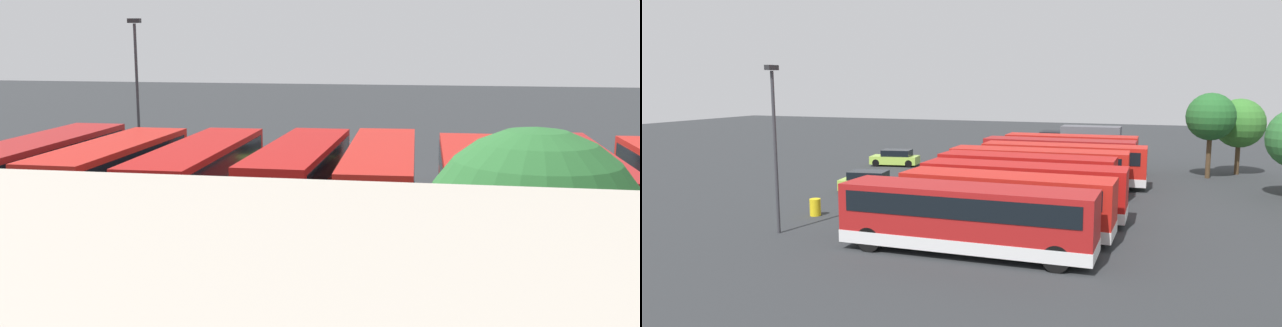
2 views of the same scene
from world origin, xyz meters
TOP-DOWN VIEW (x-y plane):
  - ground_plane at (0.00, 0.00)m, footprint 140.00×140.00m
  - bus_single_deck_near_end at (-12.81, 10.79)m, footprint 2.81×10.90m
  - bus_single_deck_second at (-8.97, 10.49)m, footprint 2.71×11.67m
  - bus_single_deck_third at (-5.32, 11.50)m, footprint 2.91×11.57m
  - bus_single_deck_fourth at (-1.69, 10.49)m, footprint 3.06×11.73m
  - bus_single_deck_fifth at (1.57, 10.47)m, footprint 2.67×10.70m
  - bus_single_deck_sixth at (5.48, 11.24)m, footprint 2.74×11.04m
  - bus_single_deck_seventh at (9.14, 11.35)m, footprint 2.72×10.31m
  - bus_single_deck_far_end at (12.69, 10.60)m, footprint 2.66×11.10m
  - box_truck_blue at (-20.26, 10.64)m, footprint 2.61×7.53m
  - car_hatchback_silver at (-10.04, -4.22)m, footprint 2.49×4.42m
  - car_small_green at (1.71, -0.18)m, footprint 2.39×4.34m
  - lamp_post_tall at (12.63, 0.81)m, footprint 0.70×0.30m
  - waste_bin_yellow at (8.85, 0.33)m, footprint 0.60×0.60m
  - tree_leftmost at (-12.33, 21.45)m, footprint 3.63×3.63m
  - tree_midright at (-15.14, 23.75)m, footprint 3.91×3.91m

SIDE VIEW (x-z plane):
  - ground_plane at x=0.00m, z-range 0.00..0.00m
  - waste_bin_yellow at x=8.85m, z-range 0.00..0.95m
  - car_small_green at x=1.71m, z-range -0.02..1.41m
  - car_hatchback_silver at x=-10.04m, z-range -0.02..1.41m
  - bus_single_deck_seventh at x=9.14m, z-range 0.14..3.09m
  - bus_single_deck_fifth at x=1.57m, z-range 0.15..3.10m
  - bus_single_deck_near_end at x=-12.81m, z-range 0.15..3.10m
  - bus_single_deck_sixth at x=5.48m, z-range 0.15..3.10m
  - bus_single_deck_far_end at x=12.69m, z-range 0.15..3.10m
  - bus_single_deck_third at x=-5.32m, z-range 0.15..3.10m
  - bus_single_deck_fourth at x=-1.69m, z-range 0.15..3.10m
  - bus_single_deck_second at x=-8.97m, z-range 0.15..3.10m
  - box_truck_blue at x=-20.26m, z-range 0.11..3.31m
  - tree_midright at x=-15.14m, z-range 1.07..7.14m
  - tree_leftmost at x=-12.33m, z-range 1.44..8.01m
  - lamp_post_tall at x=12.63m, z-range 0.68..8.83m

